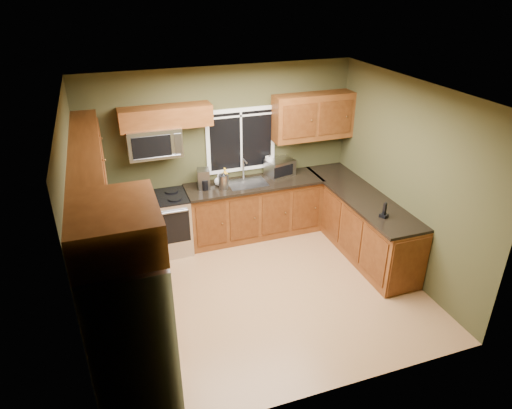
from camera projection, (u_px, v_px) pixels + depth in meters
floor at (261, 291)px, 6.22m from camera, size 4.20×4.20×0.00m
ceiling at (262, 93)px, 5.00m from camera, size 4.20×4.20×0.00m
back_wall at (223, 154)px, 7.13m from camera, size 4.20×0.00×4.20m
front_wall at (329, 287)px, 4.10m from camera, size 4.20×0.00×4.20m
left_wall at (82, 231)px, 5.00m from camera, size 0.00×3.60×3.60m
right_wall at (406, 180)px, 6.23m from camera, size 0.00×3.60×3.60m
window at (241, 140)px, 7.11m from camera, size 1.12×0.03×1.02m
base_cabinets_left at (118, 270)px, 5.89m from camera, size 0.60×2.65×0.90m
countertop_left at (115, 238)px, 5.69m from camera, size 0.65×2.65×0.04m
base_cabinets_back at (254, 209)px, 7.41m from camera, size 2.17×0.60×0.90m
countertop_back at (254, 184)px, 7.17m from camera, size 2.17×0.65×0.04m
base_cabinets_peninsula at (359, 223)px, 7.01m from camera, size 0.60×2.52×0.90m
countertop_peninsula at (361, 195)px, 6.79m from camera, size 0.65×2.50×0.04m
upper_cabinets_left at (89, 170)px, 5.22m from camera, size 0.33×2.65×0.72m
upper_cabinets_back_left at (166, 117)px, 6.42m from camera, size 1.30×0.33×0.30m
upper_cabinets_back_right at (313, 116)px, 7.19m from camera, size 1.30×0.33×0.72m
upper_cabinet_over_fridge at (115, 227)px, 3.70m from camera, size 0.72×0.90×0.38m
refrigerator at (132, 333)px, 4.21m from camera, size 0.74×0.90×1.80m
range at (164, 224)px, 6.94m from camera, size 0.76×0.69×0.94m
microwave at (154, 142)px, 6.49m from camera, size 0.76×0.41×0.42m
sink at (247, 182)px, 7.14m from camera, size 0.60×0.42×0.36m
toaster_oven at (280, 168)px, 7.37m from camera, size 0.49×0.42×0.27m
coffee_maker at (204, 179)px, 6.92m from camera, size 0.21×0.26×0.30m
kettle at (224, 181)px, 6.90m from camera, size 0.20×0.20×0.27m
paper_towel_roll at (269, 166)px, 7.36m from camera, size 0.17×0.17×0.35m
soap_bottle_a at (225, 177)px, 6.98m from camera, size 0.12×0.12×0.29m
soap_bottle_c at (219, 180)px, 7.04m from camera, size 0.14×0.14×0.18m
cordless_phone at (384, 213)px, 6.12m from camera, size 0.13×0.13×0.21m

